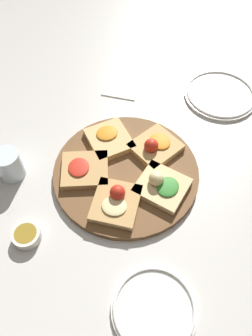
{
  "coord_description": "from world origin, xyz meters",
  "views": [
    {
      "loc": [
        0.44,
        0.28,
        0.77
      ],
      "look_at": [
        0.0,
        0.0,
        0.03
      ],
      "focal_mm": 35.0,
      "sensor_mm": 36.0,
      "label": 1
    }
  ],
  "objects": [
    {
      "name": "plate_right",
      "position": [
        0.27,
        0.24,
        0.01
      ],
      "size": [
        0.19,
        0.19,
        0.02
      ],
      "color": "white",
      "rests_on": "ground_plane"
    },
    {
      "name": "water_glass",
      "position": [
        0.17,
        -0.27,
        0.04
      ],
      "size": [
        0.07,
        0.07,
        0.09
      ],
      "primitive_type": "cylinder",
      "color": "silver",
      "rests_on": "ground_plane"
    },
    {
      "name": "serving_board",
      "position": [
        0.0,
        0.0,
        0.01
      ],
      "size": [
        0.41,
        0.41,
        0.02
      ],
      "primitive_type": "cylinder",
      "color": "brown",
      "rests_on": "ground_plane"
    },
    {
      "name": "focaccia_slice_1",
      "position": [
        -0.06,
        -0.1,
        0.03
      ],
      "size": [
        0.17,
        0.17,
        0.03
      ],
      "color": "#DBB775",
      "rests_on": "serving_board"
    },
    {
      "name": "plate_left",
      "position": [
        -0.44,
        0.1,
        0.01
      ],
      "size": [
        0.24,
        0.24,
        0.02
      ],
      "color": "white",
      "rests_on": "ground_plane"
    },
    {
      "name": "focaccia_slice_0",
      "position": [
        -0.11,
        0.03,
        0.03
      ],
      "size": [
        0.15,
        0.15,
        0.05
      ],
      "color": "tan",
      "rests_on": "serving_board"
    },
    {
      "name": "napkin_stack",
      "position": [
        -0.31,
        -0.21,
        0.0
      ],
      "size": [
        0.17,
        0.15,
        0.01
      ],
      "primitive_type": "cube",
      "rotation": [
        0.0,
        0.0,
        0.31
      ],
      "color": "white",
      "rests_on": "ground_plane"
    },
    {
      "name": "ground_plane",
      "position": [
        0.0,
        0.0,
        0.0
      ],
      "size": [
        3.0,
        3.0,
        0.0
      ],
      "primitive_type": "plane",
      "color": "beige"
    },
    {
      "name": "focaccia_slice_4",
      "position": [
        -0.0,
        0.11,
        0.03
      ],
      "size": [
        0.12,
        0.13,
        0.05
      ],
      "color": "#E5C689",
      "rests_on": "serving_board"
    },
    {
      "name": "focaccia_slice_2",
      "position": [
        0.07,
        -0.09,
        0.03
      ],
      "size": [
        0.17,
        0.17,
        0.03
      ],
      "color": "tan",
      "rests_on": "serving_board"
    },
    {
      "name": "focaccia_slice_3",
      "position": [
        0.1,
        0.04,
        0.03
      ],
      "size": [
        0.16,
        0.15,
        0.05
      ],
      "color": "tan",
      "rests_on": "serving_board"
    },
    {
      "name": "dipping_bowl",
      "position": [
        0.29,
        -0.1,
        0.01
      ],
      "size": [
        0.07,
        0.07,
        0.03
      ],
      "color": "silver",
      "rests_on": "ground_plane"
    }
  ]
}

